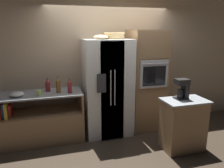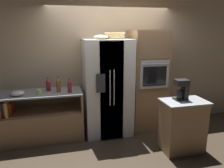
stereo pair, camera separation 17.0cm
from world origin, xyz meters
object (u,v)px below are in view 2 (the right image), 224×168
Objects in this scene: fruit_bowl at (101,37)px; mug at (39,92)px; refrigerator at (108,88)px; wall_oven at (147,81)px; bottle_wide at (48,85)px; mixing_bowl at (18,93)px; coffee_maker at (182,89)px; bottle_tall at (70,86)px; wicker_basket at (115,35)px; bottle_short at (58,85)px.

fruit_bowl is 1.49m from mug.
wall_oven is at bearing 3.05° from refrigerator.
mug is at bearing -123.73° from bottle_wide.
coffee_maker is (2.72, -0.84, 0.13)m from mixing_bowl.
fruit_bowl is 1.07m from bottle_tall.
bottle_wide is at bearing 56.27° from mug.
refrigerator is 1.13m from bottle_wide.
wicker_basket is at bearing 7.53° from mug.
wicker_basket is 1.42m from bottle_short.
refrigerator is at bearing 7.29° from bottle_tall.
wicker_basket is 1.32× the size of bottle_short.
refrigerator is 7.02× the size of bottle_tall.
bottle_short is at bearing 178.99° from fruit_bowl.
bottle_short is 0.23m from bottle_wide.
fruit_bowl reaches higher than mug.
wicker_basket is 2.06m from mixing_bowl.
wall_oven is at bearing 4.36° from mug.
bottle_tall is 1.06× the size of bottle_wide.
wall_oven is 8.13× the size of bottle_wide.
mixing_bowl is at bearing -175.04° from wicker_basket.
bottle_short is at bearing -177.94° from wall_oven.
wicker_basket is at bearing 177.73° from wall_oven.
mixing_bowl is at bearing 179.30° from bottle_tall.
bottle_tall is at bearing -20.82° from bottle_short.
bottle_short reaches higher than mug.
mug is (-1.15, -0.08, -0.95)m from fruit_bowl.
bottle_wide is (-1.98, 0.07, 0.01)m from wall_oven.
mug is (-1.28, -0.12, 0.03)m from refrigerator.
coffee_maker is (2.36, -0.80, 0.12)m from mug.
wicker_basket reaches higher than fruit_bowl.
wall_oven is (0.86, 0.05, 0.09)m from refrigerator.
fruit_bowl is at bearing -175.43° from wall_oven.
refrigerator is 0.75m from bottle_tall.
wicker_basket is 0.31m from fruit_bowl.
fruit_bowl is 1.79m from mixing_bowl.
wicker_basket is at bearing 24.36° from refrigerator.
wall_oven is 5.12× the size of wicker_basket.
fruit_bowl is at bearing 1.90° from mixing_bowl.
coffee_maker is at bearing -17.06° from mixing_bowl.
refrigerator is 6.93× the size of fruit_bowl.
bottle_short is at bearing 159.18° from bottle_tall.
refrigerator is at bearing 139.59° from coffee_maker.
mixing_bowl is at bearing -178.10° from fruit_bowl.
fruit_bowl is at bearing -159.88° from wicker_basket.
bottle_tall is 0.54m from mug.
coffee_maker is (1.08, -0.92, 0.15)m from refrigerator.
bottle_short is 1.30× the size of mixing_bowl.
wall_oven reaches higher than bottle_short.
mixing_bowl is (-0.36, 0.03, -0.01)m from mug.
bottle_wide is 0.56m from mixing_bowl.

